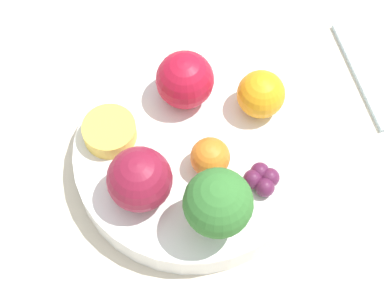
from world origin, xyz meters
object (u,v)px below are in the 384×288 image
at_px(apple_red, 183,80).
at_px(orange_front, 261,94).
at_px(bowl, 192,157).
at_px(broccoli, 218,204).
at_px(grape_cluster, 262,179).
at_px(orange_back, 210,157).
at_px(apple_green, 140,179).
at_px(small_cup, 110,131).

relative_size(apple_red, orange_front, 1.21).
distance_m(bowl, broccoli, 0.10).
relative_size(broccoli, grape_cluster, 2.24).
relative_size(bowl, orange_back, 6.15).
bearing_deg(bowl, orange_front, 118.90).
height_order(broccoli, orange_front, broccoli).
height_order(bowl, apple_green, apple_green).
bearing_deg(orange_front, broccoli, -26.34).
bearing_deg(grape_cluster, orange_front, 172.15).
bearing_deg(orange_front, small_cup, -83.63).
distance_m(broccoli, apple_green, 0.08).
height_order(apple_red, small_cup, apple_red).
xyz_separation_m(broccoli, grape_cluster, (-0.04, 0.05, -0.04)).
relative_size(broccoli, small_cup, 1.48).
relative_size(orange_front, grape_cluster, 1.37).
distance_m(orange_front, small_cup, 0.15).
bearing_deg(small_cup, broccoli, 41.80).
distance_m(bowl, apple_green, 0.08).
bearing_deg(apple_green, grape_cluster, 88.79).
bearing_deg(bowl, orange_back, 35.64).
height_order(apple_red, apple_green, apple_green).
height_order(orange_back, small_cup, orange_back).
bearing_deg(small_cup, bowl, 73.49).
relative_size(apple_green, orange_front, 1.26).
distance_m(bowl, apple_red, 0.08).
bearing_deg(grape_cluster, orange_back, -116.69).
bearing_deg(grape_cluster, bowl, -125.72).
bearing_deg(orange_back, apple_red, -168.28).
distance_m(apple_red, apple_green, 0.11).
relative_size(bowl, apple_green, 3.87).
bearing_deg(orange_back, orange_front, 136.42).
distance_m(orange_front, grape_cluster, 0.08).
relative_size(apple_red, grape_cluster, 1.67).
height_order(bowl, small_cup, small_cup).
bearing_deg(bowl, apple_green, -51.62).
bearing_deg(apple_green, orange_front, 123.13).
bearing_deg(small_cup, grape_cluster, 64.29).
distance_m(broccoli, grape_cluster, 0.07).
distance_m(bowl, orange_front, 0.09).
xyz_separation_m(orange_front, small_cup, (0.02, -0.15, -0.01)).
distance_m(apple_green, orange_front, 0.15).
bearing_deg(broccoli, grape_cluster, 126.75).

